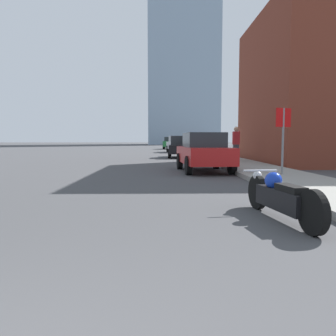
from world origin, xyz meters
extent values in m
cube|color=gray|center=(4.78, 40.00, 0.07)|extent=(2.40, 240.00, 0.15)
cube|color=#8CA5BC|center=(7.71, 103.10, 36.17)|extent=(20.75, 20.75, 72.34)
cylinder|color=black|center=(2.66, 5.11, 0.31)|extent=(0.18, 0.62, 0.61)
cylinder|color=black|center=(2.90, 3.44, 0.31)|extent=(0.18, 0.62, 0.61)
cube|color=black|center=(2.78, 4.27, 0.33)|extent=(0.41, 1.31, 0.32)
sphere|color=#1433AD|center=(2.75, 4.53, 0.59)|extent=(0.28, 0.28, 0.28)
cube|color=black|center=(2.82, 4.00, 0.54)|extent=(0.29, 0.61, 0.10)
sphere|color=silver|center=(2.66, 5.14, 0.61)|extent=(0.16, 0.16, 0.16)
cylinder|color=silver|center=(2.68, 5.02, 0.71)|extent=(0.62, 0.12, 0.04)
cube|color=red|center=(2.62, 12.25, 0.66)|extent=(1.97, 4.05, 0.63)
cube|color=#23282D|center=(2.62, 12.25, 1.26)|extent=(1.57, 1.99, 0.57)
cylinder|color=black|center=(1.73, 13.41, 0.34)|extent=(0.25, 0.70, 0.69)
cylinder|color=black|center=(3.33, 13.53, 0.34)|extent=(0.25, 0.70, 0.69)
cylinder|color=black|center=(1.91, 10.98, 0.34)|extent=(0.25, 0.70, 0.69)
cylinder|color=black|center=(3.51, 11.09, 0.34)|extent=(0.25, 0.70, 0.69)
cube|color=black|center=(2.39, 23.09, 0.61)|extent=(1.90, 3.97, 0.61)
cube|color=#23282D|center=(2.39, 23.09, 1.23)|extent=(1.55, 1.93, 0.62)
cylinder|color=black|center=(1.62, 24.33, 0.31)|extent=(0.23, 0.62, 0.61)
cylinder|color=black|center=(3.26, 24.26, 0.31)|extent=(0.23, 0.62, 0.61)
cylinder|color=black|center=(1.51, 21.92, 0.31)|extent=(0.23, 0.62, 0.61)
cylinder|color=black|center=(3.15, 21.85, 0.31)|extent=(0.23, 0.62, 0.61)
cube|color=#BCBCC1|center=(2.58, 33.41, 0.72)|extent=(2.11, 4.63, 0.76)
cube|color=#23282D|center=(2.58, 33.41, 1.40)|extent=(1.66, 2.28, 0.60)
cylinder|color=black|center=(1.64, 34.74, 0.34)|extent=(0.25, 0.70, 0.69)
cylinder|color=black|center=(3.29, 34.87, 0.34)|extent=(0.25, 0.70, 0.69)
cylinder|color=black|center=(1.86, 31.95, 0.34)|extent=(0.25, 0.70, 0.69)
cylinder|color=black|center=(3.52, 32.08, 0.34)|extent=(0.25, 0.70, 0.69)
cube|color=#1E6B33|center=(2.28, 46.26, 0.74)|extent=(2.23, 4.57, 0.78)
cube|color=#23282D|center=(2.28, 46.26, 1.42)|extent=(1.76, 2.25, 0.60)
cylinder|color=black|center=(1.50, 47.70, 0.35)|extent=(0.25, 0.71, 0.70)
cylinder|color=black|center=(3.28, 47.56, 0.35)|extent=(0.25, 0.71, 0.70)
cylinder|color=black|center=(1.28, 44.96, 0.35)|extent=(0.25, 0.71, 0.70)
cylinder|color=black|center=(3.07, 44.82, 0.35)|extent=(0.25, 0.71, 0.70)
cylinder|color=slate|center=(4.85, 9.76, 1.21)|extent=(0.07, 0.07, 2.12)
cube|color=red|center=(4.85, 9.76, 1.97)|extent=(0.57, 0.26, 0.60)
cube|color=#38383D|center=(4.92, 16.65, 0.59)|extent=(0.29, 0.20, 0.87)
cube|color=#B22328|center=(4.92, 16.65, 1.37)|extent=(0.36, 0.20, 0.69)
sphere|color=tan|center=(4.92, 16.65, 1.84)|extent=(0.25, 0.25, 0.25)
camera|label=1|loc=(0.91, -0.72, 1.24)|focal=35.00mm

